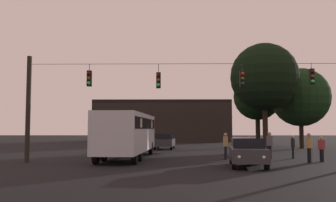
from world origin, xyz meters
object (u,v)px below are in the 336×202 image
at_px(pedestrian_crossing_center, 322,148).
at_px(tree_right_far, 264,77).
at_px(city_bus, 128,131).
at_px(pedestrian_near_bus, 293,146).
at_px(pedestrian_trailing, 270,144).
at_px(tree_behind_building, 257,97).
at_px(car_near_right, 248,152).
at_px(pedestrian_far_side, 226,144).
at_px(pedestrian_crossing_right, 309,146).
at_px(car_far_left, 165,141).
at_px(tree_left_silhouette, 301,97).
at_px(pedestrian_crossing_left, 248,145).

height_order(pedestrian_crossing_center, tree_right_far, tree_right_far).
xyz_separation_m(city_bus, pedestrian_near_bus, (11.13, -0.11, -1.00)).
height_order(city_bus, pedestrian_trailing, city_bus).
height_order(pedestrian_crossing_center, tree_behind_building, tree_behind_building).
relative_size(car_near_right, pedestrian_trailing, 2.51).
xyz_separation_m(pedestrian_near_bus, pedestrian_far_side, (-4.63, -0.83, 0.12)).
relative_size(pedestrian_near_bus, tree_behind_building, 0.18).
distance_m(car_near_right, pedestrian_crossing_center, 5.84).
relative_size(pedestrian_crossing_right, pedestrian_near_bus, 1.13).
xyz_separation_m(pedestrian_crossing_right, pedestrian_trailing, (-1.61, 2.75, 0.02)).
relative_size(car_far_left, pedestrian_near_bus, 2.85).
height_order(car_near_right, pedestrian_crossing_center, pedestrian_crossing_center).
bearing_deg(tree_behind_building, car_far_left, -147.31).
bearing_deg(tree_behind_building, pedestrian_trailing, -100.41).
bearing_deg(pedestrian_far_side, tree_right_far, 63.50).
height_order(pedestrian_crossing_right, tree_left_silhouette, tree_left_silhouette).
relative_size(car_near_right, tree_behind_building, 0.52).
distance_m(pedestrian_crossing_left, pedestrian_far_side, 1.82).
relative_size(pedestrian_near_bus, tree_right_far, 0.15).
relative_size(car_near_right, car_far_left, 1.01).
distance_m(tree_behind_building, tree_right_far, 8.98).
distance_m(city_bus, car_far_left, 11.52).
bearing_deg(pedestrian_trailing, pedestrian_crossing_center, -38.57).
relative_size(pedestrian_trailing, tree_right_far, 0.18).
relative_size(city_bus, pedestrian_crossing_right, 6.33).
bearing_deg(pedestrian_crossing_center, pedestrian_far_side, 164.43).
height_order(pedestrian_far_side, tree_left_silhouette, tree_left_silhouette).
bearing_deg(pedestrian_trailing, pedestrian_crossing_left, 167.69).
bearing_deg(car_far_left, car_near_right, -73.80).
xyz_separation_m(car_far_left, tree_right_far, (9.41, -1.95, 6.04)).
xyz_separation_m(car_near_right, pedestrian_crossing_right, (4.07, 2.25, 0.20)).
xyz_separation_m(city_bus, tree_right_far, (11.61, 9.31, 4.97)).
xyz_separation_m(pedestrian_crossing_right, pedestrian_far_side, (-4.62, 2.23, -0.01)).
bearing_deg(tree_behind_building, pedestrian_crossing_right, -94.82).
bearing_deg(tree_behind_building, pedestrian_crossing_left, -104.69).
height_order(tree_left_silhouette, tree_behind_building, tree_behind_building).
bearing_deg(pedestrian_crossing_right, pedestrian_far_side, 154.20).
bearing_deg(pedestrian_crossing_right, pedestrian_crossing_center, 33.89).
relative_size(tree_left_silhouette, tree_right_far, 0.82).
relative_size(car_far_left, pedestrian_far_side, 2.56).
distance_m(car_near_right, car_far_left, 17.37).
bearing_deg(city_bus, pedestrian_far_side, -8.26).
distance_m(car_near_right, pedestrian_crossing_left, 5.41).
bearing_deg(city_bus, pedestrian_crossing_center, -11.70).
relative_size(car_far_left, pedestrian_crossing_right, 2.53).
xyz_separation_m(pedestrian_trailing, tree_behind_building, (3.41, 18.56, 4.76)).
xyz_separation_m(car_far_left, pedestrian_near_bus, (8.93, -11.37, 0.07)).
height_order(city_bus, tree_left_silhouette, tree_left_silhouette).
xyz_separation_m(pedestrian_crossing_left, pedestrian_crossing_center, (3.98, -2.38, -0.03)).
distance_m(pedestrian_crossing_right, tree_right_far, 13.79).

